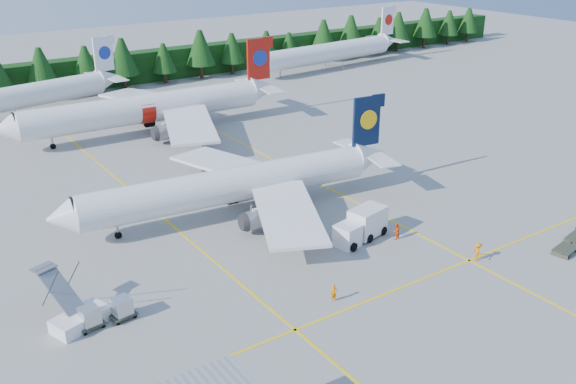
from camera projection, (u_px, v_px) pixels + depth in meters
ground at (379, 253)px, 61.92m from camera, size 320.00×320.00×0.00m
taxi_stripe_a at (160, 215)px, 69.93m from camera, size 0.25×120.00×0.01m
taxi_stripe_b at (308, 177)px, 80.29m from camera, size 0.25×120.00×0.01m
taxi_stripe_cross at (424, 279)px, 57.33m from camera, size 80.00×0.25×0.01m
treeline_hedge at (95, 72)px, 123.37m from camera, size 220.00×4.00×6.00m
airliner_navy at (224, 187)px, 68.51m from camera, size 38.10×31.21×11.09m
airliner_red at (140, 110)px, 95.55m from camera, size 43.04×35.40×12.51m
airliner_far_left at (0, 100)px, 101.65m from camera, size 38.53×10.98×11.32m
airliner_far_right at (323, 53)px, 138.01m from camera, size 41.10×7.86×11.96m
airstairs at (78, 315)px, 50.45m from camera, size 4.91×6.66×3.96m
service_truck at (360, 226)px, 63.98m from camera, size 6.58×3.56×3.01m
uld_pair at (106, 312)px, 50.57m from camera, size 4.74×1.90×1.53m
crew_a at (334, 293)px, 53.61m from camera, size 0.66×0.51×1.60m
crew_b at (396, 231)px, 64.31m from camera, size 0.92×0.79×1.66m
crew_c at (478, 252)px, 60.16m from camera, size 0.67×0.85×1.82m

